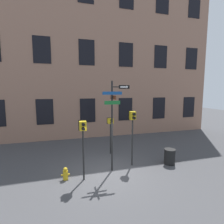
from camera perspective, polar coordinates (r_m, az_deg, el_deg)
ground_plane at (r=9.21m, az=-1.11°, el=-19.37°), size 60.00×60.00×0.00m
building_facade at (r=15.52m, az=-8.43°, el=18.46°), size 24.00×0.63×14.34m
street_sign_pole at (r=8.68m, az=0.45°, el=-1.80°), size 1.40×0.90×4.56m
pedestrian_signal_left at (r=7.97m, az=-9.45°, el=-7.05°), size 0.36×0.40×2.77m
pedestrian_signal_right at (r=9.41m, az=6.74°, el=-3.67°), size 0.35×0.40×3.02m
pedestrian_signal_across at (r=11.18m, az=-0.50°, el=-4.50°), size 0.41×0.40×2.36m
fire_hydrant at (r=8.81m, az=-14.95°, el=-18.91°), size 0.39×0.23×0.59m
trash_bin at (r=10.56m, az=18.31°, el=-13.64°), size 0.63×0.63×0.86m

